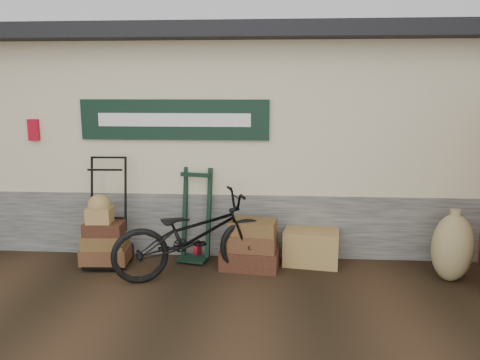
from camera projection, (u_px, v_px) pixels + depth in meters
name	position (u px, v px, depth m)	size (l,w,h in m)	color
ground	(186.00, 283.00, 5.80)	(80.00, 80.00, 0.00)	black
station_building	(212.00, 132.00, 8.17)	(14.40, 4.10, 3.20)	#4C4C47
porter_trolley	(107.00, 210.00, 6.35)	(0.74, 0.56, 1.49)	black
green_barrow	(196.00, 215.00, 6.51)	(0.47, 0.39, 1.29)	black
suitcase_stack	(250.00, 244.00, 6.23)	(0.76, 0.48, 0.67)	#341610
wicker_hamper	(311.00, 247.00, 6.40)	(0.73, 0.48, 0.48)	olive
bicycle	(194.00, 231.00, 5.91)	(2.08, 0.73, 1.21)	black
burlap_sack_left	(453.00, 248.00, 5.80)	(0.54, 0.45, 0.86)	olive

